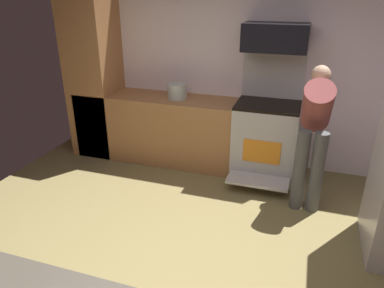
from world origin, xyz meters
TOP-DOWN VIEW (x-y plane):
  - ground_plane at (0.00, 0.00)m, footprint 5.20×4.80m
  - wall_back at (0.00, 2.34)m, footprint 5.20×0.12m
  - lower_cabinet_run at (-0.90, 1.98)m, footprint 2.40×0.60m
  - cabinet_column at (-1.90, 1.98)m, footprint 0.60×0.60m
  - oven_range at (0.50, 1.97)m, footprint 0.76×0.95m
  - microwave at (0.50, 2.06)m, footprint 0.74×0.38m
  - person_cook at (1.04, 1.43)m, footprint 0.31×0.63m
  - stock_pot at (-0.68, 1.98)m, footprint 0.25×0.25m

SIDE VIEW (x-z plane):
  - ground_plane at x=0.00m, z-range -0.02..0.00m
  - lower_cabinet_run at x=-0.90m, z-range 0.00..0.90m
  - oven_range at x=0.50m, z-range -0.26..1.29m
  - person_cook at x=1.04m, z-range 0.14..1.63m
  - stock_pot at x=-0.68m, z-range 0.90..1.09m
  - cabinet_column at x=-1.90m, z-range 0.00..2.10m
  - wall_back at x=0.00m, z-range 0.00..2.60m
  - microwave at x=0.50m, z-range 1.55..1.87m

